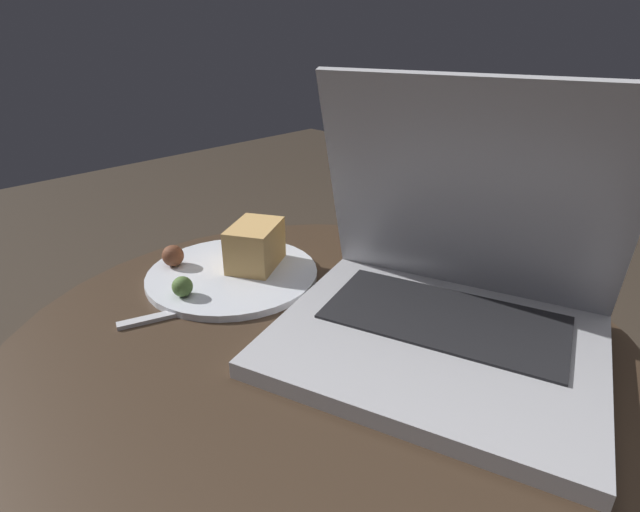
% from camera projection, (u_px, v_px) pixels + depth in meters
% --- Properties ---
extents(table, '(0.67, 0.67, 0.58)m').
position_uv_depth(table, '(319.00, 448.00, 0.60)').
color(table, '#515156').
rests_on(table, ground_plane).
extents(laptop, '(0.38, 0.34, 0.27)m').
position_uv_depth(laptop, '(446.00, 292.00, 0.52)').
color(laptop, '#B2B2B7').
rests_on(laptop, table).
extents(beer_glass, '(0.07, 0.07, 0.23)m').
position_uv_depth(beer_glass, '(428.00, 188.00, 0.63)').
color(beer_glass, gold).
rests_on(beer_glass, table).
extents(snack_plate, '(0.22, 0.22, 0.07)m').
position_uv_depth(snack_plate, '(238.00, 264.00, 0.66)').
color(snack_plate, silver).
rests_on(snack_plate, table).
extents(fork, '(0.08, 0.18, 0.00)m').
position_uv_depth(fork, '(213.00, 305.00, 0.59)').
color(fork, silver).
rests_on(fork, table).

